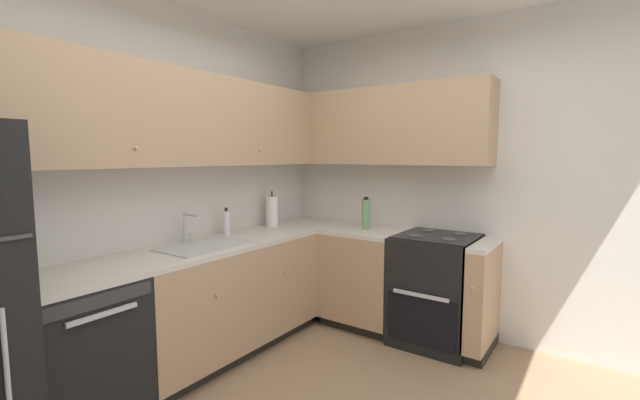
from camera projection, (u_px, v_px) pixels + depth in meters
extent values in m
cube|color=silver|center=(144.00, 186.00, 2.95)|extent=(3.78, 0.05, 2.64)
cube|color=silver|center=(463.00, 181.00, 3.50)|extent=(0.05, 3.46, 2.64)
cylinder|color=silver|center=(8.00, 388.00, 1.66)|extent=(0.02, 0.02, 0.66)
cube|color=black|center=(77.00, 354.00, 2.32)|extent=(0.60, 0.60, 0.85)
cube|color=#333333|center=(101.00, 300.00, 2.11)|extent=(0.55, 0.01, 0.07)
cube|color=silver|center=(103.00, 314.00, 2.11)|extent=(0.36, 0.02, 0.02)
cube|color=tan|center=(226.00, 293.00, 3.22)|extent=(1.60, 0.60, 0.76)
cube|color=black|center=(224.00, 344.00, 3.28)|extent=(1.60, 0.54, 0.09)
sphere|color=tan|center=(217.00, 296.00, 2.74)|extent=(0.02, 0.02, 0.02)
sphere|color=tan|center=(285.00, 272.00, 3.31)|extent=(0.02, 0.02, 0.02)
cube|color=beige|center=(224.00, 243.00, 3.17)|extent=(2.80, 0.60, 0.03)
cube|color=tan|center=(365.00, 274.00, 3.75)|extent=(0.60, 0.66, 0.76)
cube|color=black|center=(366.00, 318.00, 3.82)|extent=(0.54, 0.66, 0.09)
cube|color=tan|center=(482.00, 295.00, 3.17)|extent=(0.60, 0.15, 0.76)
cube|color=black|center=(481.00, 347.00, 3.24)|extent=(0.54, 0.15, 0.09)
sphere|color=tan|center=(472.00, 288.00, 2.90)|extent=(0.02, 0.02, 0.02)
cube|color=beige|center=(366.00, 231.00, 3.71)|extent=(0.60, 0.66, 0.03)
cube|color=beige|center=(484.00, 245.00, 3.13)|extent=(0.60, 0.15, 0.03)
cube|color=black|center=(436.00, 289.00, 3.40)|extent=(0.64, 0.62, 0.88)
cube|color=black|center=(421.00, 321.00, 3.15)|extent=(0.02, 0.55, 0.37)
cube|color=silver|center=(420.00, 295.00, 3.11)|extent=(0.02, 0.43, 0.02)
cube|color=black|center=(438.00, 236.00, 3.35)|extent=(0.59, 0.60, 0.01)
cube|color=black|center=(450.00, 223.00, 3.59)|extent=(0.03, 0.60, 0.15)
cylinder|color=#4C4C4C|center=(449.00, 239.00, 3.16)|extent=(0.11, 0.11, 0.01)
cylinder|color=#4C4C4C|center=(415.00, 235.00, 3.31)|extent=(0.11, 0.11, 0.01)
cylinder|color=#4C4C4C|center=(460.00, 234.00, 3.39)|extent=(0.11, 0.11, 0.01)
cylinder|color=#4C4C4C|center=(428.00, 230.00, 3.54)|extent=(0.11, 0.11, 0.01)
cube|color=tan|center=(191.00, 120.00, 3.02)|extent=(2.48, 0.32, 0.67)
sphere|color=tan|center=(136.00, 148.00, 2.50)|extent=(0.02, 0.02, 0.02)
sphere|color=tan|center=(260.00, 150.00, 3.39)|extent=(0.02, 0.02, 0.02)
cube|color=tan|center=(379.00, 127.00, 3.70)|extent=(0.32, 1.95, 0.67)
cube|color=#B7B7BC|center=(206.00, 246.00, 2.99)|extent=(0.63, 0.40, 0.01)
cube|color=gray|center=(206.00, 252.00, 2.99)|extent=(0.58, 0.36, 0.09)
cube|color=#99999E|center=(206.00, 251.00, 2.99)|extent=(0.02, 0.35, 0.06)
cylinder|color=silver|center=(185.00, 228.00, 3.11)|extent=(0.02, 0.02, 0.23)
cylinder|color=silver|center=(191.00, 215.00, 3.05)|extent=(0.02, 0.15, 0.02)
cylinder|color=silver|center=(191.00, 238.00, 3.16)|extent=(0.02, 0.02, 0.06)
cylinder|color=silver|center=(226.00, 223.00, 3.42)|extent=(0.06, 0.06, 0.20)
cylinder|color=#262626|center=(226.00, 209.00, 3.41)|extent=(0.02, 0.02, 0.03)
cylinder|color=white|center=(272.00, 211.00, 3.85)|extent=(0.11, 0.11, 0.28)
cylinder|color=#3F3F3F|center=(272.00, 209.00, 3.84)|extent=(0.02, 0.02, 0.34)
cylinder|color=#729E66|center=(366.00, 214.00, 3.69)|extent=(0.07, 0.07, 0.26)
cylinder|color=black|center=(366.00, 198.00, 3.68)|extent=(0.04, 0.04, 0.02)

